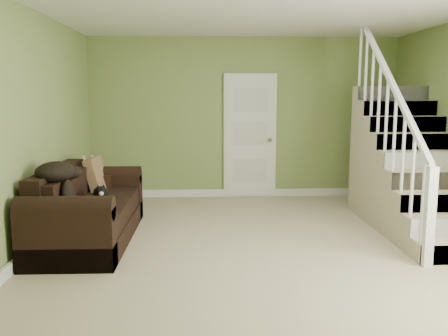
{
  "coord_description": "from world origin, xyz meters",
  "views": [
    {
      "loc": [
        -0.62,
        -5.02,
        1.68
      ],
      "look_at": [
        -0.41,
        0.43,
        0.83
      ],
      "focal_mm": 38.0,
      "sensor_mm": 36.0,
      "label": 1
    }
  ],
  "objects": [
    {
      "name": "side_table",
      "position": [
        -2.18,
        1.39,
        0.32
      ],
      "size": [
        0.61,
        0.61,
        0.85
      ],
      "rotation": [
        0.0,
        0.0,
        0.19
      ],
      "color": "black",
      "rests_on": "floor"
    },
    {
      "name": "baseboard_left",
      "position": [
        -2.47,
        0.0,
        0.06
      ],
      "size": [
        0.04,
        5.5,
        0.12
      ],
      "primitive_type": "cube",
      "color": "white",
      "rests_on": "floor"
    },
    {
      "name": "baseboard_back",
      "position": [
        0.0,
        2.72,
        0.06
      ],
      "size": [
        5.0,
        0.04,
        0.12
      ],
      "primitive_type": "cube",
      "color": "white",
      "rests_on": "floor"
    },
    {
      "name": "wall_back",
      "position": [
        0.0,
        2.75,
        1.3
      ],
      "size": [
        5.0,
        0.04,
        2.6
      ],
      "primitive_type": "cube",
      "color": "#7B914E",
      "rests_on": "floor"
    },
    {
      "name": "throw_blanket",
      "position": [
        -2.21,
        -0.05,
        0.88
      ],
      "size": [
        0.46,
        0.56,
        0.21
      ],
      "primitive_type": "ellipsoid",
      "rotation": [
        0.0,
        0.0,
        0.14
      ],
      "color": "black",
      "rests_on": "sofa"
    },
    {
      "name": "sofa",
      "position": [
        -2.02,
        0.38,
        0.32
      ],
      "size": [
        0.93,
        2.15,
        0.85
      ],
      "color": "black",
      "rests_on": "floor"
    },
    {
      "name": "door",
      "position": [
        0.1,
        2.71,
        1.01
      ],
      "size": [
        0.86,
        0.12,
        2.02
      ],
      "color": "white",
      "rests_on": "floor"
    },
    {
      "name": "ceiling",
      "position": [
        0.0,
        0.0,
        2.6
      ],
      "size": [
        5.0,
        5.5,
        0.01
      ],
      "primitive_type": "cube",
      "color": "white",
      "rests_on": "wall_back"
    },
    {
      "name": "banana",
      "position": [
        -1.9,
        0.04,
        0.49
      ],
      "size": [
        0.18,
        0.2,
        0.06
      ],
      "primitive_type": "ellipsoid",
      "rotation": [
        0.0,
        0.0,
        0.68
      ],
      "color": "gold",
      "rests_on": "sofa"
    },
    {
      "name": "throw_pillow",
      "position": [
        -2.05,
        1.11,
        0.64
      ],
      "size": [
        0.25,
        0.48,
        0.48
      ],
      "primitive_type": "cube",
      "rotation": [
        0.0,
        -0.24,
        -0.06
      ],
      "color": "#523321",
      "rests_on": "sofa"
    },
    {
      "name": "staircase",
      "position": [
        1.99,
        0.97,
        0.64
      ],
      "size": [
        1.0,
        2.51,
        2.82
      ],
      "color": "tan",
      "rests_on": "floor"
    },
    {
      "name": "wall_front",
      "position": [
        0.0,
        -2.75,
        1.3
      ],
      "size": [
        5.0,
        0.04,
        2.6
      ],
      "primitive_type": "cube",
      "color": "#7B914E",
      "rests_on": "floor"
    },
    {
      "name": "cat",
      "position": [
        -1.86,
        0.43,
        0.54
      ],
      "size": [
        0.27,
        0.45,
        0.22
      ],
      "rotation": [
        0.0,
        0.0,
        0.26
      ],
      "color": "black",
      "rests_on": "sofa"
    },
    {
      "name": "floor",
      "position": [
        0.0,
        0.0,
        0.0
      ],
      "size": [
        5.0,
        5.5,
        0.01
      ],
      "primitive_type": "cube",
      "color": "tan",
      "rests_on": "ground"
    },
    {
      "name": "wall_left",
      "position": [
        -2.5,
        0.0,
        1.3
      ],
      "size": [
        0.04,
        5.5,
        2.6
      ],
      "primitive_type": "cube",
      "color": "#7B914E",
      "rests_on": "floor"
    }
  ]
}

